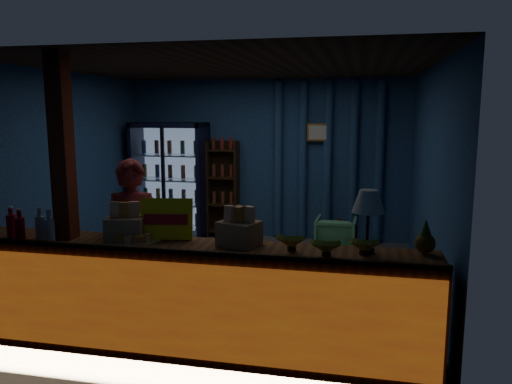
% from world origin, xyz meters
% --- Properties ---
extents(ground, '(4.60, 4.60, 0.00)m').
position_xyz_m(ground, '(0.00, 0.00, 0.00)').
color(ground, '#515154').
rests_on(ground, ground).
extents(room_walls, '(4.60, 4.60, 4.60)m').
position_xyz_m(room_walls, '(0.00, 0.00, 1.57)').
color(room_walls, navy).
rests_on(room_walls, ground).
extents(counter, '(4.40, 0.57, 0.99)m').
position_xyz_m(counter, '(0.00, -1.91, 0.48)').
color(counter, brown).
rests_on(counter, ground).
extents(support_post, '(0.16, 0.16, 2.60)m').
position_xyz_m(support_post, '(-1.05, -1.90, 1.30)').
color(support_post, maroon).
rests_on(support_post, ground).
extents(beverage_cooler, '(1.20, 0.62, 1.90)m').
position_xyz_m(beverage_cooler, '(-1.55, 1.92, 0.93)').
color(beverage_cooler, black).
rests_on(beverage_cooler, ground).
extents(bottle_shelf, '(0.50, 0.28, 1.60)m').
position_xyz_m(bottle_shelf, '(-0.70, 2.06, 0.79)').
color(bottle_shelf, '#392212').
rests_on(bottle_shelf, ground).
extents(curtain_folds, '(1.74, 0.14, 2.50)m').
position_xyz_m(curtain_folds, '(1.00, 2.14, 1.30)').
color(curtain_folds, navy).
rests_on(curtain_folds, room_walls).
extents(framed_picture, '(0.36, 0.04, 0.28)m').
position_xyz_m(framed_picture, '(0.85, 2.10, 1.75)').
color(framed_picture, gold).
rests_on(framed_picture, room_walls).
extents(shopkeeper, '(0.66, 0.51, 1.63)m').
position_xyz_m(shopkeeper, '(-0.63, -1.44, 0.82)').
color(shopkeeper, maroon).
rests_on(shopkeeper, ground).
extents(green_chair, '(0.60, 0.62, 0.54)m').
position_xyz_m(green_chair, '(1.19, 1.42, 0.27)').
color(green_chair, '#58B170').
rests_on(green_chair, ground).
extents(side_table, '(0.52, 0.40, 0.53)m').
position_xyz_m(side_table, '(1.25, 1.38, 0.22)').
color(side_table, '#392212').
rests_on(side_table, ground).
extents(yellow_sign, '(0.47, 0.17, 0.37)m').
position_xyz_m(yellow_sign, '(-0.15, -1.76, 1.14)').
color(yellow_sign, yellow).
rests_on(yellow_sign, counter).
extents(soda_bottles, '(0.53, 0.17, 0.29)m').
position_xyz_m(soda_bottles, '(-1.34, -2.02, 1.07)').
color(soda_bottles, red).
rests_on(soda_bottles, counter).
extents(snack_box_left, '(0.38, 0.33, 0.34)m').
position_xyz_m(snack_box_left, '(-0.50, -1.85, 1.07)').
color(snack_box_left, tan).
rests_on(snack_box_left, counter).
extents(snack_box_centre, '(0.39, 0.35, 0.34)m').
position_xyz_m(snack_box_centre, '(0.53, -1.81, 1.07)').
color(snack_box_centre, tan).
rests_on(snack_box_centre, counter).
extents(pastry_tray, '(0.49, 0.49, 0.08)m').
position_xyz_m(pastry_tray, '(-0.40, -1.89, 0.98)').
color(pastry_tray, silver).
rests_on(pastry_tray, counter).
extents(banana_bunches, '(0.84, 0.32, 0.18)m').
position_xyz_m(banana_bunches, '(1.28, -1.96, 1.04)').
color(banana_bunches, yellow).
rests_on(banana_bunches, counter).
extents(table_lamp, '(0.26, 0.26, 0.52)m').
position_xyz_m(table_lamp, '(1.60, -1.82, 1.35)').
color(table_lamp, black).
rests_on(table_lamp, counter).
extents(pineapple, '(0.16, 0.16, 0.28)m').
position_xyz_m(pineapple, '(2.05, -1.77, 1.07)').
color(pineapple, brown).
rests_on(pineapple, counter).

